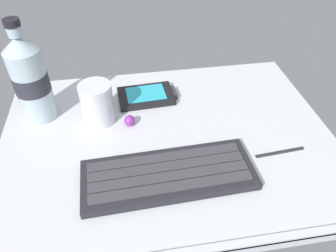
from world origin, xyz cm
name	(u,v)px	position (x,y,z in cm)	size (l,w,h in cm)	color
ground_plane	(168,142)	(0.00, -0.23, -0.99)	(64.00, 48.00, 2.80)	silver
keyboard	(168,174)	(-1.53, -9.77, 0.81)	(29.35, 11.95, 1.70)	#232328
handheld_device	(147,96)	(-2.66, 13.31, 0.73)	(13.11, 8.28, 1.50)	black
juice_cup	(97,105)	(-12.93, 7.44, 3.91)	(6.40, 6.40, 8.50)	silver
water_bottle	(30,79)	(-24.87, 10.89, 9.01)	(6.73, 6.73, 20.80)	silver
trackball_mouse	(129,121)	(-7.00, 5.00, 1.10)	(2.20, 2.20, 2.20)	purple
stylus_pen	(280,151)	(19.65, -7.23, 0.35)	(0.70, 0.70, 9.50)	#26262B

